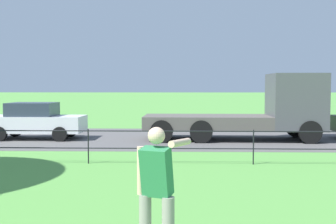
{
  "coord_description": "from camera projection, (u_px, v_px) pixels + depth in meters",
  "views": [
    {
      "loc": [
        2.68,
        1.58,
        2.24
      ],
      "look_at": [
        2.41,
        10.27,
        1.71
      ],
      "focal_mm": 45.37,
      "sensor_mm": 36.0,
      "label": 1
    }
  ],
  "objects": [
    {
      "name": "person_thrower",
      "position": [
        157.0,
        189.0,
        5.38
      ],
      "size": [
        0.71,
        0.74,
        1.73
      ],
      "color": "gray",
      "rests_on": "ground"
    },
    {
      "name": "park_fence",
      "position": [
        88.0,
        140.0,
        12.24
      ],
      "size": [
        28.52,
        0.04,
        1.0
      ],
      "color": "black",
      "rests_on": "ground"
    },
    {
      "name": "flatbed_truck_far_right",
      "position": [
        259.0,
        111.0,
        17.58
      ],
      "size": [
        7.34,
        2.53,
        2.75
      ],
      "color": "#4C4C51",
      "rests_on": "ground"
    },
    {
      "name": "street_strip",
      "position": [
        119.0,
        138.0,
        18.43
      ],
      "size": [
        80.0,
        7.8,
        0.01
      ],
      "primitive_type": "cube",
      "color": "#565454",
      "rests_on": "ground"
    },
    {
      "name": "car_white_left",
      "position": [
        35.0,
        121.0,
        17.95
      ],
      "size": [
        4.01,
        1.83,
        1.54
      ],
      "color": "silver",
      "rests_on": "ground"
    }
  ]
}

